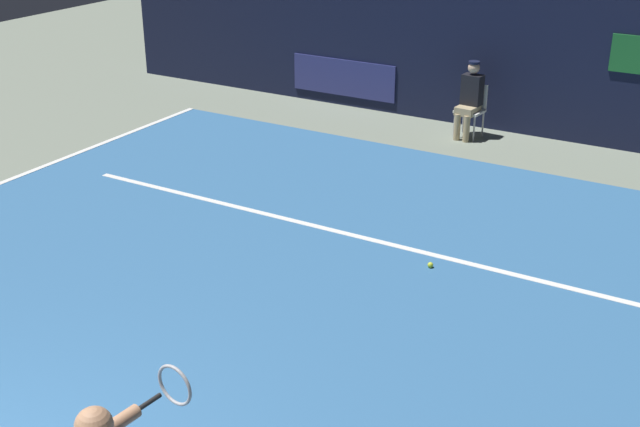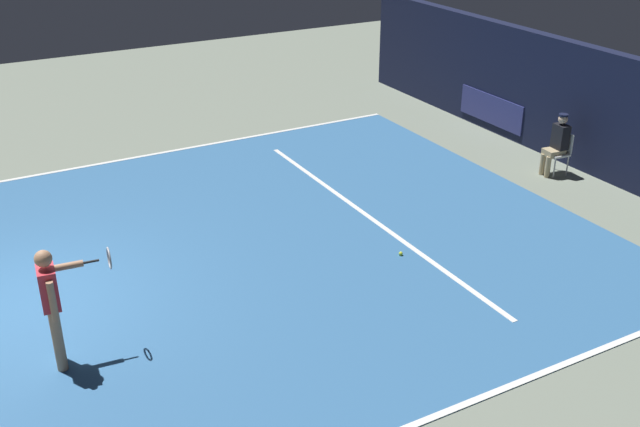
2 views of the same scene
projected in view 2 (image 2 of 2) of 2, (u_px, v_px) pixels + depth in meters
The scene contains 9 objects.
ground_plane at pixel (278, 239), 13.18m from camera, with size 30.80×30.80×0.00m, color gray.
court_surface at pixel (278, 239), 13.18m from camera, with size 10.26×10.71×0.01m, color #336699.
line_sideline_left at pixel (459, 406), 9.17m from camera, with size 0.10×10.71×0.01m, color white.
line_sideline_right at pixel (182, 149), 17.19m from camera, with size 0.10×10.71×0.01m, color white.
line_service at pixel (368, 216), 13.99m from camera, with size 8.00×0.10×0.01m, color white.
back_wall at pixel (585, 108), 15.77m from camera, with size 15.41×0.33×2.60m.
tennis_player at pixel (53, 301), 9.52m from camera, with size 0.54×0.97×1.73m.
line_judge_on_chair at pixel (557, 143), 15.60m from camera, with size 0.48×0.56×1.32m.
tennis_ball at pixel (401, 253), 12.62m from camera, with size 0.07×0.07×0.07m, color #CCE033.
Camera 2 is at (10.60, -0.63, 6.12)m, focal length 41.99 mm.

